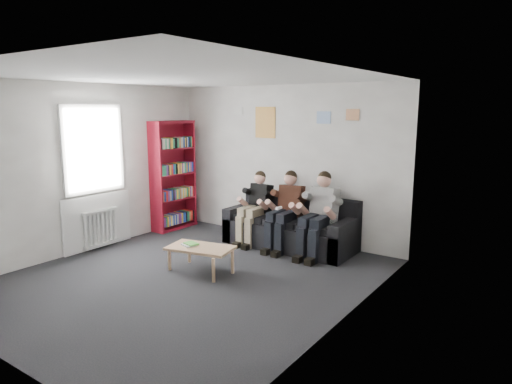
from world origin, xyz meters
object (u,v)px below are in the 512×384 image
Objects in this scene: coffee_table at (200,250)px; sofa at (291,229)px; person_left at (255,208)px; person_middle at (285,211)px; bookshelf at (174,175)px; person_right at (318,215)px.

sofa is at bearing 76.44° from coffee_table.
person_left is at bearing -162.20° from sofa.
person_left is at bearing 96.39° from coffee_table.
coffee_table is 1.67m from person_middle.
bookshelf is 1.90m from person_left.
person_middle is (2.46, 0.05, -0.39)m from bookshelf.
person_middle reaches higher than sofa.
sofa is at bearing 168.71° from person_right.
coffee_table is 0.71× the size of person_middle.
person_middle is at bearing 74.82° from coffee_table.
sofa is 0.40m from person_middle.
person_middle is 0.97× the size of person_right.
person_left reaches higher than sofa.
bookshelf reaches higher than coffee_table.
person_right reaches higher than person_left.
bookshelf reaches higher than sofa.
person_middle reaches higher than coffee_table.
person_right is at bearing -8.68° from person_middle.
sofa is 1.64× the size of person_right.
bookshelf reaches higher than person_left.
person_right reaches higher than sofa.
sofa is 1.75× the size of person_left.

